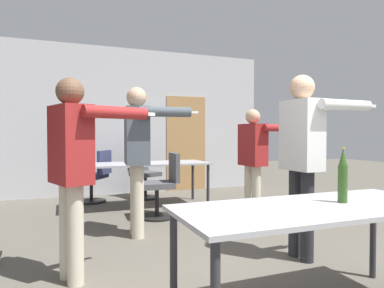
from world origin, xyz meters
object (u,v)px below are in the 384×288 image
at_px(person_far_watching, 253,153).
at_px(person_right_polo, 138,147).
at_px(person_near_casual, 72,159).
at_px(office_chair_far_left, 95,178).
at_px(office_chair_far_right, 162,187).
at_px(person_left_plaid, 303,147).
at_px(beer_bottle, 343,177).
at_px(office_chair_mid_tucked, 143,175).

xyz_separation_m(person_far_watching, person_right_polo, (-1.74, -0.26, 0.12)).
distance_m(person_near_casual, office_chair_far_left, 3.44).
distance_m(person_near_casual, office_chair_far_right, 2.31).
xyz_separation_m(person_left_plaid, beer_bottle, (-0.38, -0.89, -0.17)).
bearing_deg(person_right_polo, beer_bottle, 29.27).
height_order(person_far_watching, person_near_casual, person_near_casual).
bearing_deg(person_left_plaid, beer_bottle, -25.94).
distance_m(person_far_watching, office_chair_far_right, 1.42).
relative_size(person_near_casual, office_chair_mid_tucked, 1.80).
relative_size(person_far_watching, person_right_polo, 0.89).
xyz_separation_m(office_chair_far_left, beer_bottle, (1.24, -4.50, 0.48)).
distance_m(office_chair_far_right, office_chair_mid_tucked, 1.64).
bearing_deg(person_left_plaid, person_right_polo, -137.47).
bearing_deg(beer_bottle, person_far_watching, 72.21).
relative_size(person_far_watching, office_chair_far_right, 1.68).
bearing_deg(person_left_plaid, person_far_watching, 162.85).
bearing_deg(person_right_polo, person_far_watching, 104.60).
distance_m(person_left_plaid, person_near_casual, 2.12).
xyz_separation_m(person_far_watching, person_near_casual, (-2.51, -1.33, 0.06)).
distance_m(person_right_polo, office_chair_mid_tucked, 2.56).
distance_m(person_right_polo, office_chair_far_left, 2.39).
distance_m(person_near_casual, office_chair_mid_tucked, 3.78).
xyz_separation_m(person_right_polo, person_near_casual, (-0.77, -1.07, -0.05)).
bearing_deg(office_chair_far_left, person_right_polo, -138.86).
relative_size(person_far_watching, office_chair_mid_tucked, 1.70).
bearing_deg(person_left_plaid, person_near_casual, -99.57).
bearing_deg(person_far_watching, office_chair_far_left, -141.20).
height_order(person_far_watching, person_left_plaid, person_left_plaid).
bearing_deg(office_chair_far_right, office_chair_far_left, 31.44).
height_order(person_near_casual, office_chair_mid_tucked, person_near_casual).
xyz_separation_m(person_left_plaid, office_chair_far_left, (-1.62, 3.61, -0.65)).
distance_m(office_chair_far_left, beer_bottle, 4.69).
bearing_deg(office_chair_far_left, office_chair_far_right, -118.22).
xyz_separation_m(person_far_watching, person_left_plaid, (-0.41, -1.58, 0.14)).
height_order(person_left_plaid, office_chair_mid_tucked, person_left_plaid).
bearing_deg(person_near_casual, office_chair_far_right, 125.61).
xyz_separation_m(person_near_casual, office_chair_far_right, (1.28, 1.83, -0.56)).
bearing_deg(office_chair_mid_tucked, person_left_plaid, 82.39).
bearing_deg(person_far_watching, person_near_casual, -68.35).
distance_m(person_far_watching, beer_bottle, 2.60).
bearing_deg(person_right_polo, person_left_plaid, 51.28).
xyz_separation_m(office_chair_far_right, office_chair_mid_tucked, (0.10, 1.64, -0.01)).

